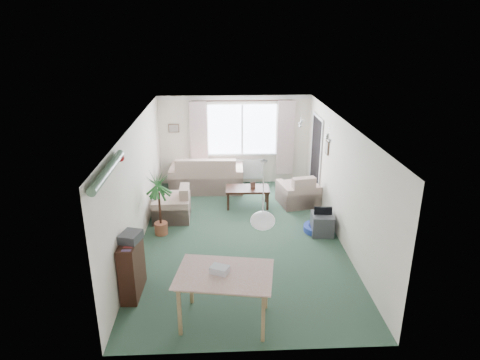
{
  "coord_description": "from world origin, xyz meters",
  "views": [
    {
      "loc": [
        -0.4,
        -7.84,
        4.16
      ],
      "look_at": [
        0.0,
        0.3,
        1.15
      ],
      "focal_mm": 32.0,
      "sensor_mm": 36.0,
      "label": 1
    }
  ],
  "objects_px": {
    "armchair_left": "(171,203)",
    "bookshelf": "(132,267)",
    "sofa": "(207,172)",
    "houseplant": "(159,204)",
    "dining_table": "(225,298)",
    "coffee_table": "(247,197)",
    "pet_bed": "(318,228)",
    "tv_cube": "(322,224)",
    "armchair_corner": "(298,189)"
  },
  "relations": [
    {
      "from": "sofa",
      "to": "bookshelf",
      "type": "bearing_deg",
      "value": 78.28
    },
    {
      "from": "armchair_corner",
      "to": "pet_bed",
      "type": "relative_size",
      "value": 1.43
    },
    {
      "from": "armchair_left",
      "to": "coffee_table",
      "type": "bearing_deg",
      "value": 108.2
    },
    {
      "from": "armchair_left",
      "to": "houseplant",
      "type": "xyz_separation_m",
      "value": [
        -0.15,
        -0.76,
        0.3
      ]
    },
    {
      "from": "bookshelf",
      "to": "dining_table",
      "type": "height_order",
      "value": "bookshelf"
    },
    {
      "from": "bookshelf",
      "to": "armchair_corner",
      "type": "bearing_deg",
      "value": 48.85
    },
    {
      "from": "armchair_corner",
      "to": "bookshelf",
      "type": "xyz_separation_m",
      "value": [
        -3.32,
        -3.51,
        0.09
      ]
    },
    {
      "from": "armchair_corner",
      "to": "pet_bed",
      "type": "distance_m",
      "value": 1.52
    },
    {
      "from": "armchair_corner",
      "to": "tv_cube",
      "type": "bearing_deg",
      "value": 85.79
    },
    {
      "from": "armchair_left",
      "to": "houseplant",
      "type": "bearing_deg",
      "value": -12.11
    },
    {
      "from": "armchair_corner",
      "to": "coffee_table",
      "type": "relative_size",
      "value": 0.85
    },
    {
      "from": "dining_table",
      "to": "pet_bed",
      "type": "xyz_separation_m",
      "value": [
        2.01,
        2.81,
        -0.33
      ]
    },
    {
      "from": "sofa",
      "to": "houseplant",
      "type": "xyz_separation_m",
      "value": [
        -0.9,
        -2.51,
        0.21
      ]
    },
    {
      "from": "armchair_corner",
      "to": "sofa",
      "type": "bearing_deg",
      "value": -37.86
    },
    {
      "from": "armchair_corner",
      "to": "bookshelf",
      "type": "distance_m",
      "value": 4.83
    },
    {
      "from": "armchair_left",
      "to": "dining_table",
      "type": "relative_size",
      "value": 0.67
    },
    {
      "from": "armchair_corner",
      "to": "armchair_left",
      "type": "relative_size",
      "value": 1.03
    },
    {
      "from": "tv_cube",
      "to": "pet_bed",
      "type": "bearing_deg",
      "value": 116.22
    },
    {
      "from": "tv_cube",
      "to": "bookshelf",
      "type": "bearing_deg",
      "value": -147.33
    },
    {
      "from": "armchair_left",
      "to": "houseplant",
      "type": "relative_size",
      "value": 0.62
    },
    {
      "from": "armchair_left",
      "to": "pet_bed",
      "type": "bearing_deg",
      "value": 75.04
    },
    {
      "from": "tv_cube",
      "to": "armchair_left",
      "type": "bearing_deg",
      "value": 168.4
    },
    {
      "from": "bookshelf",
      "to": "houseplant",
      "type": "height_order",
      "value": "houseplant"
    },
    {
      "from": "houseplant",
      "to": "tv_cube",
      "type": "distance_m",
      "value": 3.38
    },
    {
      "from": "tv_cube",
      "to": "pet_bed",
      "type": "distance_m",
      "value": 0.21
    },
    {
      "from": "armchair_left",
      "to": "pet_bed",
      "type": "xyz_separation_m",
      "value": [
        3.15,
        -0.79,
        -0.32
      ]
    },
    {
      "from": "armchair_left",
      "to": "bookshelf",
      "type": "distance_m",
      "value": 2.85
    },
    {
      "from": "dining_table",
      "to": "bookshelf",
      "type": "bearing_deg",
      "value": 152.33
    },
    {
      "from": "armchair_corner",
      "to": "houseplant",
      "type": "relative_size",
      "value": 0.64
    },
    {
      "from": "pet_bed",
      "to": "tv_cube",
      "type": "bearing_deg",
      "value": -68.07
    },
    {
      "from": "sofa",
      "to": "houseplant",
      "type": "relative_size",
      "value": 1.39
    },
    {
      "from": "sofa",
      "to": "pet_bed",
      "type": "relative_size",
      "value": 3.1
    },
    {
      "from": "sofa",
      "to": "coffee_table",
      "type": "distance_m",
      "value": 1.54
    },
    {
      "from": "armchair_corner",
      "to": "coffee_table",
      "type": "xyz_separation_m",
      "value": [
        -1.23,
        -0.08,
        -0.16
      ]
    },
    {
      "from": "armchair_corner",
      "to": "bookshelf",
      "type": "bearing_deg",
      "value": 34.37
    },
    {
      "from": "sofa",
      "to": "dining_table",
      "type": "height_order",
      "value": "sofa"
    },
    {
      "from": "armchair_corner",
      "to": "houseplant",
      "type": "distance_m",
      "value": 3.45
    },
    {
      "from": "bookshelf",
      "to": "houseplant",
      "type": "xyz_separation_m",
      "value": [
        0.19,
        2.06,
        0.2
      ]
    },
    {
      "from": "armchair_corner",
      "to": "dining_table",
      "type": "height_order",
      "value": "dining_table"
    },
    {
      "from": "coffee_table",
      "to": "pet_bed",
      "type": "bearing_deg",
      "value": -44.67
    },
    {
      "from": "tv_cube",
      "to": "pet_bed",
      "type": "relative_size",
      "value": 0.8
    },
    {
      "from": "armchair_left",
      "to": "bookshelf",
      "type": "bearing_deg",
      "value": -7.8
    },
    {
      "from": "bookshelf",
      "to": "houseplant",
      "type": "distance_m",
      "value": 2.08
    },
    {
      "from": "sofa",
      "to": "pet_bed",
      "type": "xyz_separation_m",
      "value": [
        2.4,
        -2.54,
        -0.41
      ]
    },
    {
      "from": "coffee_table",
      "to": "dining_table",
      "type": "bearing_deg",
      "value": -98.2
    },
    {
      "from": "sofa",
      "to": "houseplant",
      "type": "height_order",
      "value": "houseplant"
    },
    {
      "from": "armchair_left",
      "to": "houseplant",
      "type": "height_order",
      "value": "houseplant"
    },
    {
      "from": "armchair_left",
      "to": "bookshelf",
      "type": "xyz_separation_m",
      "value": [
        -0.34,
        -2.82,
        0.1
      ]
    },
    {
      "from": "dining_table",
      "to": "pet_bed",
      "type": "distance_m",
      "value": 3.47
    },
    {
      "from": "armchair_corner",
      "to": "houseplant",
      "type": "bearing_deg",
      "value": 12.54
    }
  ]
}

